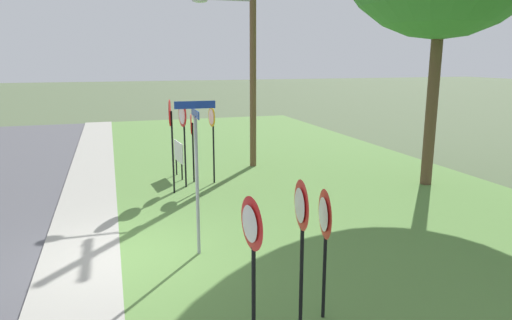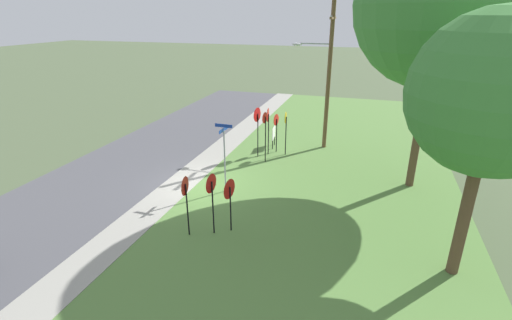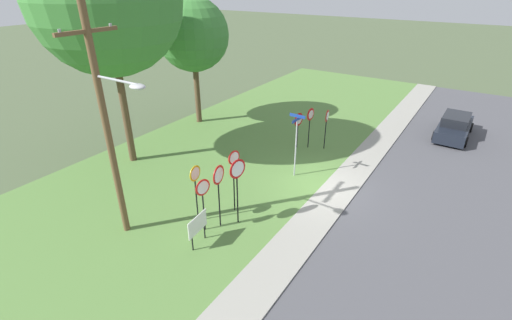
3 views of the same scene
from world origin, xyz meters
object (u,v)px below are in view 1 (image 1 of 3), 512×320
Objects in this scene: stop_sign_far_left at (192,134)px; yield_sign_near_right at (324,225)px; street_name_post at (197,166)px; stop_sign_far_right at (212,129)px; notice_board at (179,154)px; yield_sign_near_left at (301,222)px; yield_sign_far_left at (251,242)px; stop_sign_far_center at (183,126)px; stop_sign_near_left at (196,131)px; utility_pole at (249,44)px; stop_sign_near_right at (171,125)px.

stop_sign_far_left is 8.84m from yield_sign_near_right.
stop_sign_far_left is 0.71× the size of street_name_post.
stop_sign_far_right is 1.76m from notice_board.
yield_sign_near_left is at bearing 9.95° from stop_sign_far_left.
stop_sign_far_center is at bearing 170.42° from yield_sign_far_left.
stop_sign_near_left is at bearing -163.60° from yield_sign_near_right.
yield_sign_near_left reaches higher than yield_sign_far_left.
yield_sign_far_left reaches higher than stop_sign_far_left.
yield_sign_near_right is 9.68m from notice_board.
stop_sign_far_center is 2.17× the size of notice_board.
stop_sign_near_left is 1.64m from stop_sign_far_right.
yield_sign_near_left is 1.02× the size of yield_sign_far_left.
stop_sign_far_center is 1.75m from notice_board.
utility_pole is at bearing 151.35° from stop_sign_near_left.
stop_sign_far_center is 8.35m from yield_sign_near_right.
yield_sign_near_right is at bearing -6.05° from stop_sign_far_right.
street_name_post is at bearing -10.80° from notice_board.
street_name_post is 0.38× the size of utility_pole.
yield_sign_far_left is (8.46, -0.08, -0.36)m from stop_sign_near_right.
stop_sign_far_center is at bearing -163.22° from yield_sign_near_right.
yield_sign_far_left is 0.73× the size of street_name_post.
stop_sign_near_right is 8.13m from yield_sign_near_left.
utility_pole reaches higher than stop_sign_near_right.
utility_pole is (-10.86, 2.51, 2.78)m from yield_sign_near_left.
yield_sign_far_left is at bearing -9.03° from notice_board.
stop_sign_far_left is (-1.10, 0.81, -0.47)m from stop_sign_near_right.
stop_sign_far_left is 0.90× the size of stop_sign_far_right.
stop_sign_far_left is 0.72m from stop_sign_far_right.
stop_sign_near_left reaches higher than yield_sign_far_left.
utility_pole reaches higher than stop_sign_far_left.
stop_sign_near_right reaches higher than stop_sign_far_right.
yield_sign_near_right is (7.72, 1.31, -0.54)m from stop_sign_near_right.
stop_sign_near_right is at bearing -167.73° from yield_sign_near_left.
yield_sign_far_left is 3.78m from street_name_post.
utility_pole is (-3.40, 2.65, 2.59)m from stop_sign_near_left.
yield_sign_near_right is 0.66× the size of street_name_post.
stop_sign_far_right is at bearing -177.44° from yield_sign_near_left.
yield_sign_near_left is (8.88, -0.67, -0.02)m from stop_sign_far_right.
stop_sign_far_left is at bearing -55.80° from utility_pole.
stop_sign_near_right is 1.05× the size of stop_sign_far_center.
street_name_post is (5.26, -0.54, -0.09)m from stop_sign_far_center.
stop_sign_far_right reaches higher than notice_board.
yield_sign_near_right is 1.69× the size of notice_board.
utility_pole is (-10.50, 1.96, 3.00)m from yield_sign_near_right.
yield_sign_far_left is 0.28× the size of utility_pole.
stop_sign_far_right is at bearing 164.53° from yield_sign_far_left.
street_name_post reaches higher than stop_sign_far_center.
street_name_post is 2.58× the size of notice_board.
notice_board is at bearing -164.05° from yield_sign_near_right.
stop_sign_far_left reaches higher than notice_board.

